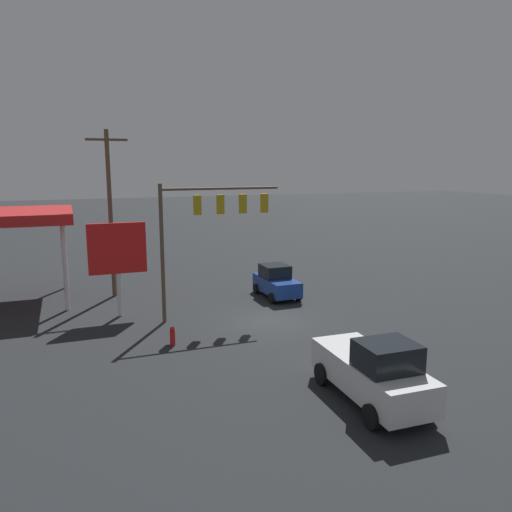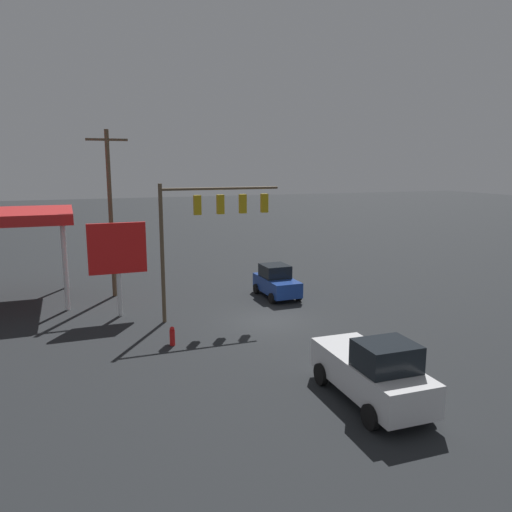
{
  "view_description": "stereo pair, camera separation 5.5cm",
  "coord_description": "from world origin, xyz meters",
  "px_view_note": "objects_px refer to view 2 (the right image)",
  "views": [
    {
      "loc": [
        9.59,
        23.18,
        8.08
      ],
      "look_at": [
        0.0,
        -2.0,
        3.09
      ],
      "focal_mm": 35.0,
      "sensor_mm": 36.0,
      "label": 1
    },
    {
      "loc": [
        9.53,
        23.2,
        8.08
      ],
      "look_at": [
        0.0,
        -2.0,
        3.09
      ],
      "focal_mm": 35.0,
      "sensor_mm": 36.0,
      "label": 2
    }
  ],
  "objects_px": {
    "pickup_parked": "(373,372)",
    "price_sign": "(117,251)",
    "utility_pole": "(110,210)",
    "hatchback_crossing": "(276,282)",
    "traffic_signal_assembly": "(210,217)",
    "fire_hydrant": "(172,336)"
  },
  "relations": [
    {
      "from": "hatchback_crossing",
      "to": "fire_hydrant",
      "type": "bearing_deg",
      "value": -52.48
    },
    {
      "from": "pickup_parked",
      "to": "fire_hydrant",
      "type": "xyz_separation_m",
      "value": [
        5.33,
        -7.86,
        -0.67
      ]
    },
    {
      "from": "traffic_signal_assembly",
      "to": "utility_pole",
      "type": "height_order",
      "value": "utility_pole"
    },
    {
      "from": "traffic_signal_assembly",
      "to": "utility_pole",
      "type": "xyz_separation_m",
      "value": [
        4.44,
        -6.29,
        -0.05
      ]
    },
    {
      "from": "utility_pole",
      "to": "fire_hydrant",
      "type": "xyz_separation_m",
      "value": [
        -1.64,
        9.82,
        -4.89
      ]
    },
    {
      "from": "utility_pole",
      "to": "pickup_parked",
      "type": "height_order",
      "value": "utility_pole"
    },
    {
      "from": "traffic_signal_assembly",
      "to": "pickup_parked",
      "type": "height_order",
      "value": "traffic_signal_assembly"
    },
    {
      "from": "traffic_signal_assembly",
      "to": "pickup_parked",
      "type": "bearing_deg",
      "value": 102.52
    },
    {
      "from": "price_sign",
      "to": "fire_hydrant",
      "type": "relative_size",
      "value": 5.74
    },
    {
      "from": "pickup_parked",
      "to": "fire_hydrant",
      "type": "distance_m",
      "value": 9.52
    },
    {
      "from": "hatchback_crossing",
      "to": "fire_hydrant",
      "type": "xyz_separation_m",
      "value": [
        7.68,
        6.07,
        -0.51
      ]
    },
    {
      "from": "utility_pole",
      "to": "hatchback_crossing",
      "type": "height_order",
      "value": "utility_pole"
    },
    {
      "from": "hatchback_crossing",
      "to": "fire_hydrant",
      "type": "height_order",
      "value": "hatchback_crossing"
    },
    {
      "from": "pickup_parked",
      "to": "price_sign",
      "type": "bearing_deg",
      "value": -150.65
    },
    {
      "from": "traffic_signal_assembly",
      "to": "hatchback_crossing",
      "type": "relative_size",
      "value": 1.86
    },
    {
      "from": "price_sign",
      "to": "fire_hydrant",
      "type": "distance_m",
      "value": 6.5
    },
    {
      "from": "traffic_signal_assembly",
      "to": "hatchback_crossing",
      "type": "bearing_deg",
      "value": -152.53
    },
    {
      "from": "utility_pole",
      "to": "fire_hydrant",
      "type": "distance_m",
      "value": 11.09
    },
    {
      "from": "hatchback_crossing",
      "to": "pickup_parked",
      "type": "relative_size",
      "value": 0.73
    },
    {
      "from": "traffic_signal_assembly",
      "to": "hatchback_crossing",
      "type": "height_order",
      "value": "traffic_signal_assembly"
    },
    {
      "from": "utility_pole",
      "to": "price_sign",
      "type": "bearing_deg",
      "value": 88.64
    },
    {
      "from": "pickup_parked",
      "to": "utility_pole",
      "type": "bearing_deg",
      "value": -157.17
    }
  ]
}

